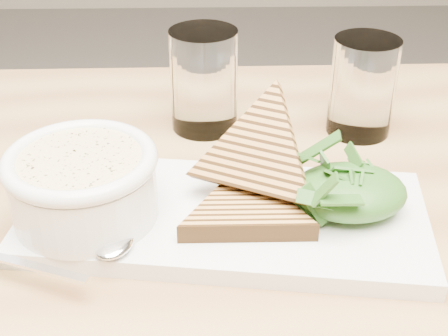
{
  "coord_description": "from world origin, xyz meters",
  "views": [
    {
      "loc": [
        0.07,
        -0.46,
        1.09
      ],
      "look_at": [
        0.09,
        0.03,
        0.79
      ],
      "focal_mm": 50.0,
      "sensor_mm": 36.0,
      "label": 1
    }
  ],
  "objects_px": {
    "glass_far": "(363,87)",
    "table_top": "(182,267)",
    "glass_near": "(204,80)",
    "soup_bowl": "(84,191)",
    "platter": "(225,217)"
  },
  "relations": [
    {
      "from": "soup_bowl",
      "to": "glass_near",
      "type": "distance_m",
      "value": 0.23
    },
    {
      "from": "table_top",
      "to": "platter",
      "type": "height_order",
      "value": "platter"
    },
    {
      "from": "glass_near",
      "to": "glass_far",
      "type": "height_order",
      "value": "glass_near"
    },
    {
      "from": "soup_bowl",
      "to": "glass_far",
      "type": "relative_size",
      "value": 1.14
    },
    {
      "from": "soup_bowl",
      "to": "table_top",
      "type": "bearing_deg",
      "value": -19.72
    },
    {
      "from": "table_top",
      "to": "glass_far",
      "type": "distance_m",
      "value": 0.3
    },
    {
      "from": "platter",
      "to": "glass_far",
      "type": "bearing_deg",
      "value": 48.03
    },
    {
      "from": "glass_far",
      "to": "table_top",
      "type": "bearing_deg",
      "value": -133.14
    },
    {
      "from": "glass_near",
      "to": "glass_far",
      "type": "bearing_deg",
      "value": -5.03
    },
    {
      "from": "soup_bowl",
      "to": "glass_near",
      "type": "xyz_separation_m",
      "value": [
        0.11,
        0.2,
        0.02
      ]
    },
    {
      "from": "table_top",
      "to": "glass_near",
      "type": "xyz_separation_m",
      "value": [
        0.02,
        0.23,
        0.08
      ]
    },
    {
      "from": "soup_bowl",
      "to": "glass_far",
      "type": "distance_m",
      "value": 0.34
    },
    {
      "from": "table_top",
      "to": "soup_bowl",
      "type": "relative_size",
      "value": 9.58
    },
    {
      "from": "platter",
      "to": "soup_bowl",
      "type": "distance_m",
      "value": 0.13
    },
    {
      "from": "table_top",
      "to": "glass_near",
      "type": "height_order",
      "value": "glass_near"
    }
  ]
}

